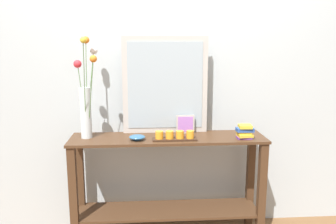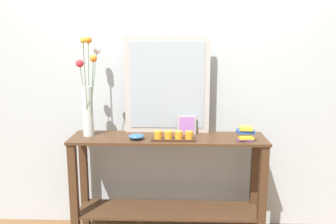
{
  "view_description": "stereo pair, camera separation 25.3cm",
  "coord_description": "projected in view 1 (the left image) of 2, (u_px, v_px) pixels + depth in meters",
  "views": [
    {
      "loc": [
        -0.17,
        -2.48,
        1.5
      ],
      "look_at": [
        0.0,
        0.0,
        1.01
      ],
      "focal_mm": 37.15,
      "sensor_mm": 36.0,
      "label": 1
    },
    {
      "loc": [
        0.08,
        -2.48,
        1.5
      ],
      "look_at": [
        0.0,
        0.0,
        1.01
      ],
      "focal_mm": 37.15,
      "sensor_mm": 36.0,
      "label": 2
    }
  ],
  "objects": [
    {
      "name": "console_table",
      "position": [
        168.0,
        177.0,
        2.63
      ],
      "size": [
        1.44,
        0.36,
        0.82
      ],
      "color": "#472D1C",
      "rests_on": "ground"
    },
    {
      "name": "candle_tray",
      "position": [
        175.0,
        136.0,
        2.48
      ],
      "size": [
        0.32,
        0.09,
        0.07
      ],
      "color": "#382316",
      "rests_on": "console_table"
    },
    {
      "name": "book_stack",
      "position": [
        245.0,
        132.0,
        2.52
      ],
      "size": [
        0.12,
        0.1,
        0.1
      ],
      "color": "#663884",
      "rests_on": "console_table"
    },
    {
      "name": "decorative_bowl",
      "position": [
        137.0,
        137.0,
        2.48
      ],
      "size": [
        0.12,
        0.12,
        0.04
      ],
      "color": "#2D5B84",
      "rests_on": "console_table"
    },
    {
      "name": "wall_back",
      "position": [
        165.0,
        63.0,
        2.76
      ],
      "size": [
        6.4,
        0.08,
        2.7
      ],
      "primitive_type": "cube",
      "color": "#B2BCC1",
      "rests_on": "ground"
    },
    {
      "name": "mirror_leaning",
      "position": [
        165.0,
        85.0,
        2.64
      ],
      "size": [
        0.65,
        0.03,
        0.74
      ],
      "color": "#B7B2AD",
      "rests_on": "console_table"
    },
    {
      "name": "picture_frame_small",
      "position": [
        185.0,
        124.0,
        2.66
      ],
      "size": [
        0.14,
        0.01,
        0.14
      ],
      "color": "#B7B2AD",
      "rests_on": "console_table"
    },
    {
      "name": "tall_vase_left",
      "position": [
        86.0,
        100.0,
        2.5
      ],
      "size": [
        0.18,
        0.31,
        0.73
      ],
      "color": "silver",
      "rests_on": "console_table"
    }
  ]
}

